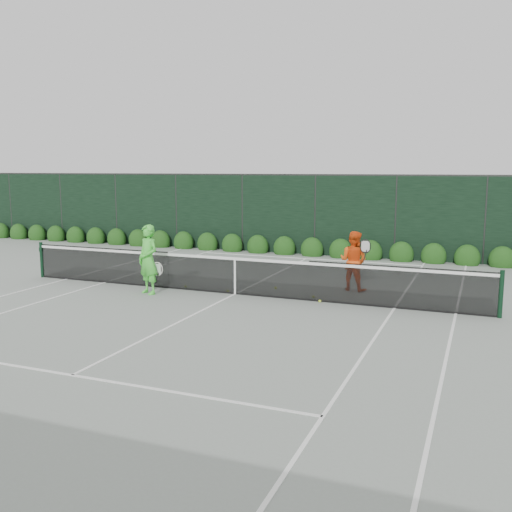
% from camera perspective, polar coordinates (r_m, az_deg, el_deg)
% --- Properties ---
extents(ground, '(80.00, 80.00, 0.00)m').
position_cam_1_polar(ground, '(15.00, -2.10, -3.84)').
color(ground, gray).
rests_on(ground, ground).
extents(tennis_net, '(12.90, 0.10, 1.07)m').
position_cam_1_polar(tennis_net, '(14.90, -2.20, -1.84)').
color(tennis_net, '#11331D').
rests_on(tennis_net, ground).
extents(player_woman, '(0.78, 0.65, 1.83)m').
position_cam_1_polar(player_woman, '(15.15, -10.72, -0.35)').
color(player_woman, '#4AD83F').
rests_on(player_woman, ground).
extents(player_man, '(0.95, 0.77, 1.61)m').
position_cam_1_polar(player_man, '(15.55, 9.72, -0.48)').
color(player_man, '#F35314').
rests_on(player_man, ground).
extents(court_lines, '(11.03, 23.83, 0.01)m').
position_cam_1_polar(court_lines, '(15.00, -2.10, -3.82)').
color(court_lines, white).
rests_on(court_lines, ground).
extents(windscreen_fence, '(32.00, 21.07, 3.06)m').
position_cam_1_polar(windscreen_fence, '(12.33, -7.26, 0.51)').
color(windscreen_fence, black).
rests_on(windscreen_fence, ground).
extents(hedge_row, '(31.66, 0.65, 0.94)m').
position_cam_1_polar(hedge_row, '(21.58, 5.62, 0.63)').
color(hedge_row, '#15350E').
rests_on(hedge_row, ground).
extents(tennis_balls, '(3.99, 1.13, 0.07)m').
position_cam_1_polar(tennis_balls, '(15.05, 0.66, -3.66)').
color(tennis_balls, '#C9E432').
rests_on(tennis_balls, ground).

